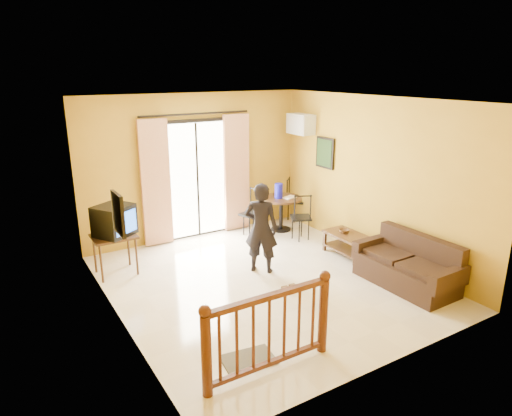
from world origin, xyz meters
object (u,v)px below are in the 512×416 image
television (114,220)px  standing_person (261,228)px  coffee_table (348,241)px  sofa (409,267)px  dining_table (281,205)px

television → standing_person: size_ratio=0.48×
television → standing_person: standing_person is taller
coffee_table → sofa: (0.00, -1.36, 0.03)m
television → coffee_table: (3.72, -1.40, -0.65)m
television → sofa: television is taller
dining_table → standing_person: 2.07m
sofa → dining_table: bearing=93.9°
standing_person → sofa: bearing=-179.5°
coffee_table → standing_person: bearing=171.4°
television → dining_table: television is taller
sofa → television: bearing=142.6°
television → standing_person: bearing=-60.7°
coffee_table → standing_person: standing_person is taller
television → coffee_table: 4.02m
dining_table → sofa: bearing=-85.3°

